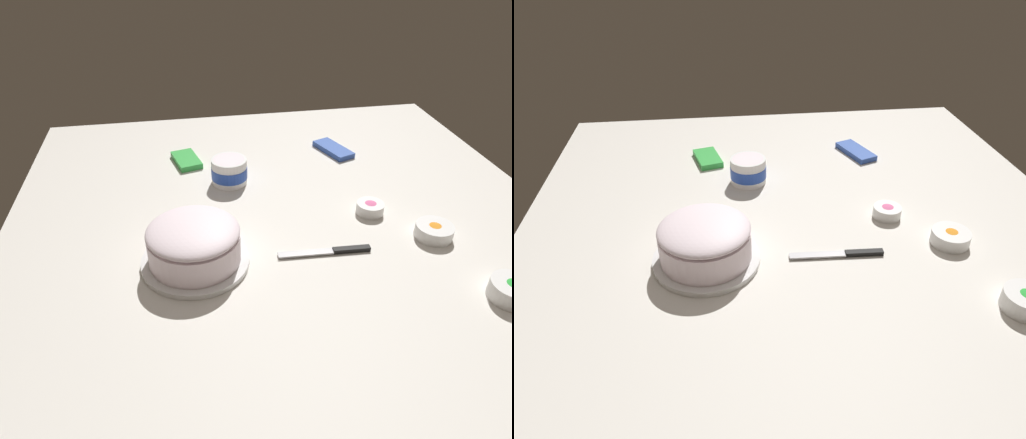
{
  "view_description": "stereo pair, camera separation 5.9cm",
  "coord_description": "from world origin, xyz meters",
  "views": [
    {
      "loc": [
        -1.06,
        0.27,
        0.72
      ],
      "look_at": [
        -0.06,
        0.09,
        0.04
      ],
      "focal_mm": 32.36,
      "sensor_mm": 36.0,
      "label": 1
    },
    {
      "loc": [
        -1.06,
        0.21,
        0.72
      ],
      "look_at": [
        -0.06,
        0.09,
        0.04
      ],
      "focal_mm": 32.36,
      "sensor_mm": 36.0,
      "label": 2
    }
  ],
  "objects": [
    {
      "name": "candy_box_lower",
      "position": [
        0.37,
        0.25,
        0.01
      ],
      "size": [
        0.15,
        0.1,
        0.02
      ],
      "primitive_type": "cube",
      "rotation": [
        0.0,
        0.0,
        0.25
      ],
      "color": "green",
      "rests_on": "ground_plane"
    },
    {
      "name": "sprinkle_bowl_orange",
      "position": [
        -0.17,
        -0.36,
        0.02
      ],
      "size": [
        0.1,
        0.1,
        0.04
      ],
      "color": "white",
      "rests_on": "ground_plane"
    },
    {
      "name": "spreading_knife",
      "position": [
        -0.19,
        -0.08,
        0.01
      ],
      "size": [
        0.03,
        0.24,
        0.01
      ],
      "color": "silver",
      "rests_on": "ground_plane"
    },
    {
      "name": "ground_plane",
      "position": [
        0.0,
        0.0,
        0.0
      ],
      "size": [
        1.54,
        1.54,
        0.0
      ],
      "primitive_type": "plane",
      "color": "silver"
    },
    {
      "name": "frosted_cake",
      "position": [
        -0.17,
        0.26,
        0.05
      ],
      "size": [
        0.26,
        0.26,
        0.12
      ],
      "color": "white",
      "rests_on": "ground_plane"
    },
    {
      "name": "candy_box_upper",
      "position": [
        0.37,
        -0.26,
        0.01
      ],
      "size": [
        0.17,
        0.12,
        0.02
      ],
      "primitive_type": "cube",
      "rotation": [
        0.0,
        0.0,
        0.36
      ],
      "color": "#2D51B2",
      "rests_on": "ground_plane"
    },
    {
      "name": "sprinkle_bowl_pink",
      "position": [
        -0.03,
        -0.24,
        0.02
      ],
      "size": [
        0.08,
        0.08,
        0.03
      ],
      "color": "white",
      "rests_on": "ground_plane"
    },
    {
      "name": "frosting_tub",
      "position": [
        0.21,
        0.13,
        0.04
      ],
      "size": [
        0.11,
        0.11,
        0.08
      ],
      "color": "white",
      "rests_on": "ground_plane"
    }
  ]
}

